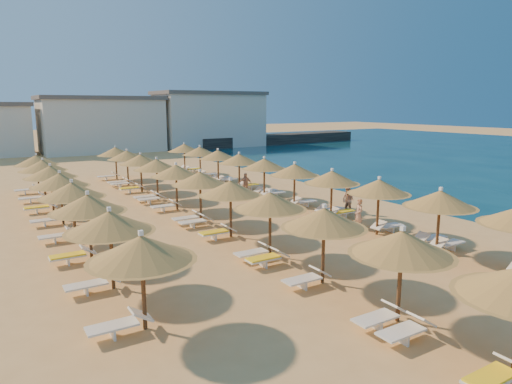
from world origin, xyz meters
TOP-DOWN VIEW (x-y plane):
  - ground at (0.00, 0.00)m, footprint 220.00×220.00m
  - jetty at (29.51, 43.43)m, footprint 30.24×6.74m
  - hotel_blocks at (3.23, 45.50)m, footprint 47.09×11.20m
  - parasol_row_east at (3.77, 4.14)m, footprint 3.00×36.53m
  - parasol_row_west at (-2.39, 4.14)m, footprint 3.00×36.53m
  - parasol_row_inland at (-8.75, 5.82)m, footprint 3.00×26.47m
  - loungers at (-1.21, 4.39)m, footprint 15.67×35.02m
  - beachgoer_b at (5.59, 1.42)m, footprint 0.75×0.87m
  - beachgoer_a at (3.62, -1.45)m, footprint 0.51×0.65m
  - beachgoer_c at (3.40, 9.37)m, footprint 0.97×0.69m

SIDE VIEW (x-z plane):
  - ground at x=0.00m, z-range 0.00..0.00m
  - loungers at x=-1.21m, z-range 0.01..0.67m
  - jetty at x=29.51m, z-range 0.00..1.50m
  - beachgoer_c at x=3.40m, z-range 0.00..1.52m
  - beachgoer_b at x=5.59m, z-range 0.00..1.55m
  - beachgoer_a at x=3.62m, z-range 0.00..1.56m
  - parasol_row_east at x=3.77m, z-range 0.88..3.72m
  - parasol_row_west at x=-2.39m, z-range 0.88..3.72m
  - parasol_row_inland at x=-8.75m, z-range 0.88..3.72m
  - hotel_blocks at x=3.23m, z-range -0.35..7.75m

